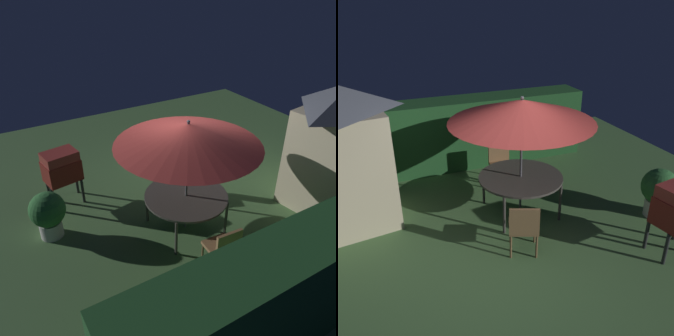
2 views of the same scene
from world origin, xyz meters
TOP-DOWN VIEW (x-y plane):
  - ground_plane at (0.00, 0.00)m, footprint 11.00×11.00m
  - hedge_backdrop at (0.00, 3.50)m, footprint 6.57×0.82m
  - patio_table at (0.70, 0.99)m, footprint 1.55×1.55m
  - patio_umbrella at (0.70, 0.99)m, footprint 2.55×2.55m
  - bbq_grill at (2.44, -1.02)m, footprint 0.77×0.61m
  - chair_near_shed at (0.78, 2.23)m, footprint 0.49×0.49m
  - chair_far_side at (0.23, -0.18)m, footprint 0.60×0.60m
  - potted_plant_by_shed at (3.00, -0.08)m, footprint 0.66×0.66m

SIDE VIEW (x-z plane):
  - ground_plane at x=0.00m, z-range 0.00..0.00m
  - chair_near_shed at x=0.78m, z-range 0.07..0.97m
  - chair_far_side at x=0.23m, z-range 0.07..0.97m
  - potted_plant_by_shed at x=3.00m, z-range 0.06..1.00m
  - patio_table at x=0.70m, z-range 0.33..1.08m
  - hedge_backdrop at x=0.00m, z-range 0.00..1.62m
  - bbq_grill at x=2.44m, z-range 0.25..1.45m
  - patio_umbrella at x=0.70m, z-range 0.87..3.11m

